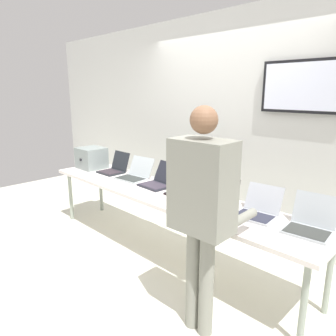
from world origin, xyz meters
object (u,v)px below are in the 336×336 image
Objects in this scene: laptop_station_0 at (114,168)px; laptop_station_2 at (159,181)px; equipment_box at (92,158)px; laptop_station_5 at (258,209)px; laptop_station_4 at (216,198)px; laptop_station_6 at (310,223)px; laptop_station_3 at (185,189)px; person at (202,202)px; coffee_mug at (221,218)px; workbench at (164,196)px; laptop_station_1 at (135,174)px.

laptop_station_2 is at bearing 0.39° from laptop_station_0.
equipment_box is 2.57m from laptop_station_5.
laptop_station_0 reaches higher than laptop_station_4.
laptop_station_3 is at bearing -178.91° from laptop_station_6.
laptop_station_5 is 0.78m from person.
person is at bearing -14.65° from equipment_box.
laptop_station_4 reaches higher than coffee_mug.
laptop_station_5 reaches higher than workbench.
coffee_mug is (2.43, -0.29, -0.10)m from equipment_box.
workbench is at bearing -10.71° from laptop_station_1.
laptop_station_0 is 0.90× the size of laptop_station_5.
laptop_station_0 is at bearing -179.61° from laptop_station_2.
laptop_station_6 is 0.69m from coffee_mug.
equipment_box is 3.02m from laptop_station_6.
laptop_station_5 is (1.27, -0.01, -0.00)m from laptop_station_2.
laptop_station_1 is 1.04× the size of laptop_station_5.
person reaches higher than laptop_station_4.
person is at bearing -92.58° from laptop_station_5.
equipment_box is at bearing 173.18° from coffee_mug.
laptop_station_5 is at bearing -0.47° from laptop_station_2.
coffee_mug is (1.14, -0.38, -0.01)m from laptop_station_2.
laptop_station_3 is at bearing -0.96° from laptop_station_0.
workbench is 8.98× the size of laptop_station_5.
coffee_mug is (-0.58, -0.38, -0.02)m from laptop_station_6.
laptop_station_5 is at bearing 3.78° from laptop_station_4.
person is (2.53, -0.66, 0.16)m from equipment_box.
person is (2.11, -0.75, 0.24)m from laptop_station_0.
laptop_station_0 reaches higher than laptop_station_2.
person is 18.94× the size of coffee_mug.
laptop_station_2 is at bearing 177.31° from laptop_station_4.
laptop_station_1 is at bearing 169.29° from workbench.
laptop_station_6 reaches higher than laptop_station_0.
laptop_station_3 is (1.30, -0.02, -0.01)m from laptop_station_0.
equipment_box is 2.45m from coffee_mug.
equipment_box reaches higher than workbench.
laptop_station_3 is 0.84m from laptop_station_5.
person is (0.81, -0.73, 0.25)m from laptop_station_3.
laptop_station_1 is at bearing 5.40° from equipment_box.
workbench is 1.24m from person.
laptop_station_0 is 2.59m from laptop_station_6.
laptop_station_0 reaches higher than laptop_station_3.
equipment_box is at bearing 165.35° from person.
coffee_mug is (-0.13, -0.37, -0.01)m from laptop_station_5.
laptop_station_2 is at bearing 1.20° from laptop_station_1.
laptop_station_3 is 0.85× the size of laptop_station_6.
laptop_station_6 is at bearing 57.45° from person.
equipment_box is 0.95× the size of laptop_station_4.
laptop_station_5 is (0.84, 0.02, 0.00)m from laptop_station_3.
laptop_station_5 is 4.32× the size of coffee_mug.
laptop_station_4 is at bearing 131.36° from coffee_mug.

